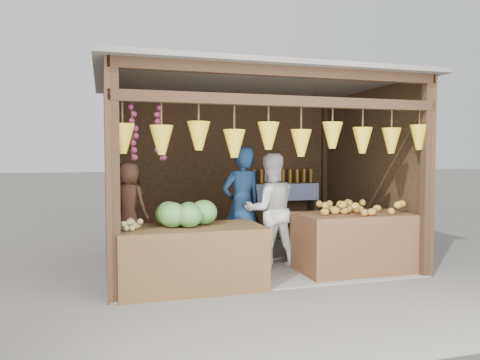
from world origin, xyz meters
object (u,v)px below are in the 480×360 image
at_px(woman_standing, 270,210).
at_px(vendor_seated, 129,204).
at_px(counter_right, 354,243).
at_px(counter_left, 191,257).
at_px(man_standing, 242,206).

xyz_separation_m(woman_standing, vendor_seated, (-1.91, 0.51, 0.10)).
height_order(counter_right, vendor_seated, vendor_seated).
xyz_separation_m(counter_left, woman_standing, (1.26, 0.75, 0.43)).
bearing_deg(man_standing, counter_right, 137.88).
bearing_deg(counter_right, man_standing, 149.47).
bearing_deg(woman_standing, counter_right, 148.51).
bearing_deg(vendor_seated, man_standing, -149.71).
bearing_deg(counter_left, woman_standing, 30.58).
distance_m(man_standing, woman_standing, 0.41).
bearing_deg(counter_left, man_standing, 45.93).
relative_size(man_standing, woman_standing, 1.06).
xyz_separation_m(counter_left, man_standing, (0.90, 0.93, 0.48)).
bearing_deg(counter_left, vendor_seated, 117.19).
distance_m(counter_left, man_standing, 1.39).
distance_m(counter_right, vendor_seated, 3.14).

